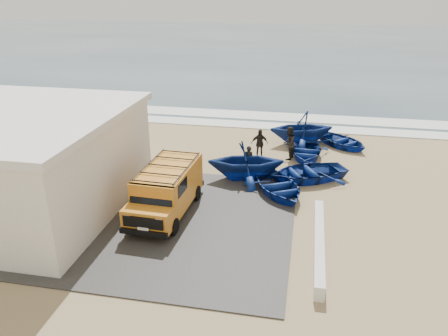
{
  "coord_description": "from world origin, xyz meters",
  "views": [
    {
      "loc": [
        4.2,
        -17.25,
        9.13
      ],
      "look_at": [
        0.58,
        1.24,
        1.2
      ],
      "focal_mm": 35.0,
      "sensor_mm": 36.0,
      "label": 1
    }
  ],
  "objects_px": {
    "van": "(167,188)",
    "boat_near_left": "(278,186)",
    "parapet": "(319,243)",
    "fisherman_middle": "(289,143)",
    "boat_near_right": "(307,172)",
    "fisherman_back": "(259,143)",
    "building": "(23,162)",
    "boat_far_left": "(301,128)",
    "boat_far_right": "(343,141)",
    "boat_mid_right": "(306,151)",
    "fisherman_front": "(248,159)",
    "boat_mid_left": "(246,161)"
  },
  "relations": [
    {
      "from": "building",
      "to": "parapet",
      "type": "distance_m",
      "value": 12.68
    },
    {
      "from": "boat_near_right",
      "to": "fisherman_front",
      "type": "bearing_deg",
      "value": -123.09
    },
    {
      "from": "fisherman_front",
      "to": "fisherman_middle",
      "type": "height_order",
      "value": "fisherman_middle"
    },
    {
      "from": "fisherman_back",
      "to": "boat_mid_right",
      "type": "bearing_deg",
      "value": -3.0
    },
    {
      "from": "boat_near_right",
      "to": "boat_mid_left",
      "type": "xyz_separation_m",
      "value": [
        -3.05,
        -0.54,
        0.58
      ]
    },
    {
      "from": "boat_near_left",
      "to": "boat_far_right",
      "type": "relative_size",
      "value": 1.1
    },
    {
      "from": "boat_mid_left",
      "to": "fisherman_middle",
      "type": "distance_m",
      "value": 3.78
    },
    {
      "from": "building",
      "to": "boat_near_left",
      "type": "xyz_separation_m",
      "value": [
        10.65,
        3.43,
        -1.78
      ]
    },
    {
      "from": "van",
      "to": "boat_near_left",
      "type": "bearing_deg",
      "value": 32.89
    },
    {
      "from": "parapet",
      "to": "fisherman_front",
      "type": "bearing_deg",
      "value": 118.37
    },
    {
      "from": "building",
      "to": "boat_mid_right",
      "type": "bearing_deg",
      "value": 35.74
    },
    {
      "from": "fisherman_front",
      "to": "fisherman_middle",
      "type": "distance_m",
      "value": 3.09
    },
    {
      "from": "building",
      "to": "fisherman_front",
      "type": "distance_m",
      "value": 10.64
    },
    {
      "from": "boat_near_right",
      "to": "boat_far_left",
      "type": "bearing_deg",
      "value": 157.88
    },
    {
      "from": "boat_near_right",
      "to": "fisherman_back",
      "type": "bearing_deg",
      "value": -161.24
    },
    {
      "from": "fisherman_back",
      "to": "fisherman_front",
      "type": "bearing_deg",
      "value": -111.28
    },
    {
      "from": "van",
      "to": "fisherman_back",
      "type": "height_order",
      "value": "van"
    },
    {
      "from": "boat_far_left",
      "to": "boat_far_right",
      "type": "relative_size",
      "value": 1.14
    },
    {
      "from": "fisherman_front",
      "to": "building",
      "type": "bearing_deg",
      "value": 29.94
    },
    {
      "from": "parapet",
      "to": "boat_near_right",
      "type": "distance_m",
      "value": 6.38
    },
    {
      "from": "boat_mid_right",
      "to": "fisherman_middle",
      "type": "xyz_separation_m",
      "value": [
        -0.99,
        -0.45,
        0.58
      ]
    },
    {
      "from": "boat_far_left",
      "to": "fisherman_back",
      "type": "bearing_deg",
      "value": -55.78
    },
    {
      "from": "building",
      "to": "boat_mid_left",
      "type": "distance_m",
      "value": 10.18
    },
    {
      "from": "boat_far_left",
      "to": "boat_far_right",
      "type": "height_order",
      "value": "boat_far_left"
    },
    {
      "from": "boat_far_right",
      "to": "fisherman_back",
      "type": "distance_m",
      "value": 5.5
    },
    {
      "from": "boat_mid_left",
      "to": "boat_far_right",
      "type": "height_order",
      "value": "boat_mid_left"
    },
    {
      "from": "fisherman_back",
      "to": "boat_far_left",
      "type": "bearing_deg",
      "value": 37.48
    },
    {
      "from": "building",
      "to": "fisherman_back",
      "type": "height_order",
      "value": "building"
    },
    {
      "from": "parapet",
      "to": "boat_near_right",
      "type": "relative_size",
      "value": 1.49
    },
    {
      "from": "boat_far_left",
      "to": "fisherman_back",
      "type": "xyz_separation_m",
      "value": [
        -2.25,
        -2.83,
        -0.19
      ]
    },
    {
      "from": "boat_far_left",
      "to": "fisherman_front",
      "type": "bearing_deg",
      "value": -43.54
    },
    {
      "from": "boat_far_right",
      "to": "fisherman_front",
      "type": "bearing_deg",
      "value": -179.8
    },
    {
      "from": "building",
      "to": "fisherman_back",
      "type": "relative_size",
      "value": 5.65
    },
    {
      "from": "boat_mid_left",
      "to": "boat_far_left",
      "type": "height_order",
      "value": "boat_far_left"
    },
    {
      "from": "boat_near_left",
      "to": "boat_near_right",
      "type": "xyz_separation_m",
      "value": [
        1.3,
        1.93,
        0.03
      ]
    },
    {
      "from": "parapet",
      "to": "boat_near_right",
      "type": "height_order",
      "value": "boat_near_right"
    },
    {
      "from": "boat_mid_left",
      "to": "boat_far_left",
      "type": "distance_m",
      "value": 6.53
    },
    {
      "from": "boat_far_right",
      "to": "fisherman_front",
      "type": "xyz_separation_m",
      "value": [
        -5.06,
        -5.05,
        0.4
      ]
    },
    {
      "from": "building",
      "to": "boat_far_right",
      "type": "bearing_deg",
      "value": 37.5
    },
    {
      "from": "parapet",
      "to": "fisherman_middle",
      "type": "height_order",
      "value": "fisherman_middle"
    },
    {
      "from": "van",
      "to": "boat_mid_left",
      "type": "relative_size",
      "value": 1.31
    },
    {
      "from": "boat_mid_left",
      "to": "building",
      "type": "bearing_deg",
      "value": 107.1
    },
    {
      "from": "parapet",
      "to": "boat_near_left",
      "type": "distance_m",
      "value": 4.8
    },
    {
      "from": "boat_near_right",
      "to": "boat_mid_right",
      "type": "height_order",
      "value": "boat_near_right"
    },
    {
      "from": "boat_far_left",
      "to": "boat_mid_right",
      "type": "bearing_deg",
      "value": -8.0
    },
    {
      "from": "van",
      "to": "boat_far_left",
      "type": "height_order",
      "value": "van"
    },
    {
      "from": "boat_mid_left",
      "to": "boat_far_right",
      "type": "xyz_separation_m",
      "value": [
        5.07,
        5.9,
        -0.65
      ]
    },
    {
      "from": "building",
      "to": "boat_near_right",
      "type": "bearing_deg",
      "value": 24.14
    },
    {
      "from": "building",
      "to": "boat_far_left",
      "type": "height_order",
      "value": "building"
    },
    {
      "from": "building",
      "to": "boat_far_right",
      "type": "distance_m",
      "value": 17.69
    }
  ]
}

